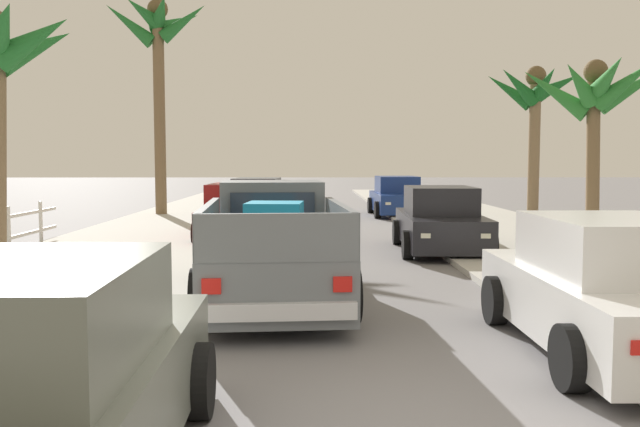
{
  "coord_description": "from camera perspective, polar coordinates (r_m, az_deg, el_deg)",
  "views": [
    {
      "loc": [
        -0.66,
        -4.89,
        2.16
      ],
      "look_at": [
        -0.49,
        7.29,
        1.2
      ],
      "focal_mm": 37.88,
      "sensor_mm": 36.0,
      "label": 1
    }
  ],
  "objects": [
    {
      "name": "sidewalk_left",
      "position": [
        17.53,
        -14.7,
        -2.52
      ],
      "size": [
        5.22,
        60.0,
        0.12
      ],
      "primitive_type": "cube",
      "color": "beige",
      "rests_on": "ground"
    },
    {
      "name": "car_left_mid",
      "position": [
        18.39,
        -6.83,
        -0.03
      ],
      "size": [
        2.1,
        4.29,
        1.54
      ],
      "color": "maroon",
      "rests_on": "ground"
    },
    {
      "name": "car_right_far",
      "position": [
        4.79,
        -23.73,
        -13.51
      ],
      "size": [
        2.09,
        4.29,
        1.54
      ],
      "color": "slate",
      "rests_on": "ground"
    },
    {
      "name": "sidewalk_right",
      "position": [
        17.89,
        17.2,
        -2.43
      ],
      "size": [
        5.22,
        60.0,
        0.12
      ],
      "primitive_type": "cube",
      "color": "beige",
      "rests_on": "ground"
    },
    {
      "name": "car_right_mid",
      "position": [
        26.55,
        6.52,
        1.36
      ],
      "size": [
        2.06,
        4.28,
        1.54
      ],
      "color": "navy",
      "rests_on": "ground"
    },
    {
      "name": "pickup_truck",
      "position": [
        10.5,
        -3.95,
        -3.03
      ],
      "size": [
        2.47,
        5.33,
        1.8
      ],
      "color": "slate",
      "rests_on": "ground"
    },
    {
      "name": "palm_tree_right_mid",
      "position": [
        26.95,
        17.54,
        9.24
      ],
      "size": [
        3.82,
        3.54,
        5.69
      ],
      "color": "#846B4C",
      "rests_on": "ground"
    },
    {
      "name": "car_left_near",
      "position": [
        16.27,
        10.12,
        -0.66
      ],
      "size": [
        2.16,
        4.32,
        1.54
      ],
      "color": "black",
      "rests_on": "ground"
    },
    {
      "name": "palm_tree_left_back",
      "position": [
        26.77,
        -13.46,
        13.79
      ],
      "size": [
        4.03,
        3.58,
        8.18
      ],
      "color": "brown",
      "rests_on": "ground"
    },
    {
      "name": "curb_left",
      "position": [
        17.28,
        -10.8,
        -2.58
      ],
      "size": [
        0.16,
        60.0,
        0.1
      ],
      "primitive_type": "cube",
      "color": "silver",
      "rests_on": "ground"
    },
    {
      "name": "curb_right",
      "position": [
        17.56,
        13.45,
        -2.51
      ],
      "size": [
        0.16,
        60.0,
        0.1
      ],
      "primitive_type": "cube",
      "color": "silver",
      "rests_on": "ground"
    },
    {
      "name": "car_right_near",
      "position": [
        8.27,
        23.18,
        -5.96
      ],
      "size": [
        2.03,
        4.26,
        1.54
      ],
      "color": "silver",
      "rests_on": "ground"
    },
    {
      "name": "car_left_far",
      "position": [
        23.93,
        -5.37,
        1.03
      ],
      "size": [
        2.2,
        4.33,
        1.54
      ],
      "color": "#474C56",
      "rests_on": "ground"
    },
    {
      "name": "palm_tree_right_back",
      "position": [
        20.94,
        22.4,
        9.43
      ],
      "size": [
        4.18,
        3.73,
        5.05
      ],
      "color": "brown",
      "rests_on": "ground"
    }
  ]
}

